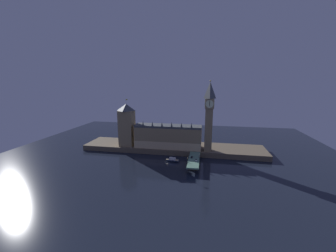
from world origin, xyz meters
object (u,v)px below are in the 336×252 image
(pedestrian_mid_walk, at_px, (199,157))
(boat_upstream, at_px, (172,160))
(street_lamp_mid, at_px, (199,156))
(car_southbound_lead, at_px, (196,160))
(street_lamp_near, at_px, (187,160))
(victoria_tower, at_px, (127,125))
(car_northbound_lead, at_px, (192,157))
(pedestrian_far_rail, at_px, (190,154))
(clock_tower, at_px, (209,114))

(pedestrian_mid_walk, relative_size, boat_upstream, 0.12)
(street_lamp_mid, bearing_deg, car_southbound_lead, -121.67)
(street_lamp_near, height_order, street_lamp_mid, street_lamp_near)
(victoria_tower, xyz_separation_m, street_lamp_mid, (89.81, -34.83, -21.55))
(car_southbound_lead, height_order, street_lamp_near, street_lamp_near)
(street_lamp_mid, bearing_deg, victoria_tower, 158.80)
(car_northbound_lead, relative_size, street_lamp_mid, 0.72)
(pedestrian_mid_walk, distance_m, street_lamp_near, 21.53)
(pedestrian_far_rail, bearing_deg, clock_tower, 47.89)
(victoria_tower, relative_size, car_southbound_lead, 13.28)
(street_lamp_mid, distance_m, boat_upstream, 30.27)
(victoria_tower, relative_size, pedestrian_mid_walk, 31.34)
(victoria_tower, relative_size, street_lamp_near, 8.63)
(car_northbound_lead, height_order, boat_upstream, car_northbound_lead)
(car_southbound_lead, xyz_separation_m, pedestrian_mid_walk, (2.46, 8.58, 0.24))
(pedestrian_mid_walk, relative_size, street_lamp_near, 0.28)
(car_southbound_lead, distance_m, boat_upstream, 28.20)
(clock_tower, xyz_separation_m, pedestrian_mid_walk, (-8.79, -26.63, -40.46))
(car_northbound_lead, distance_m, car_southbound_lead, 9.45)
(boat_upstream, bearing_deg, pedestrian_far_rail, 12.39)
(car_northbound_lead, distance_m, pedestrian_far_rail, 7.00)
(pedestrian_far_rail, xyz_separation_m, street_lamp_near, (-0.40, -24.69, 3.18))
(street_lamp_near, bearing_deg, victoria_tower, 147.96)
(clock_tower, xyz_separation_m, street_lamp_mid, (-8.39, -30.58, -37.65))
(pedestrian_mid_walk, height_order, boat_upstream, pedestrian_mid_walk)
(car_northbound_lead, distance_m, pedestrian_mid_walk, 7.40)
(victoria_tower, xyz_separation_m, pedestrian_mid_walk, (89.41, -30.88, -24.36))
(victoria_tower, distance_m, street_lamp_mid, 98.71)
(pedestrian_mid_walk, bearing_deg, street_lamp_near, -118.74)
(boat_upstream, bearing_deg, pedestrian_mid_walk, -4.19)
(car_southbound_lead, bearing_deg, pedestrian_mid_walk, 74.01)
(street_lamp_near, bearing_deg, street_lamp_mid, 54.15)
(pedestrian_mid_walk, height_order, pedestrian_far_rail, pedestrian_far_rail)
(street_lamp_mid, xyz_separation_m, boat_upstream, (-28.34, 6.00, -8.79))
(clock_tower, distance_m, pedestrian_mid_walk, 49.22)
(victoria_tower, xyz_separation_m, street_lamp_near, (79.17, -49.55, -21.17))
(victoria_tower, bearing_deg, street_lamp_near, -32.04)
(pedestrian_mid_walk, bearing_deg, street_lamp_mid, -84.22)
(car_southbound_lead, height_order, pedestrian_mid_walk, pedestrian_mid_walk)
(victoria_tower, relative_size, car_northbound_lead, 13.26)
(victoria_tower, height_order, street_lamp_mid, victoria_tower)
(car_northbound_lead, xyz_separation_m, boat_upstream, (-20.56, 2.57, -5.65))
(car_southbound_lead, distance_m, pedestrian_far_rail, 16.37)
(car_northbound_lead, relative_size, pedestrian_mid_walk, 2.36)
(boat_upstream, bearing_deg, victoria_tower, 154.87)
(victoria_tower, distance_m, pedestrian_far_rail, 86.84)
(clock_tower, relative_size, boat_upstream, 5.05)
(clock_tower, height_order, victoria_tower, clock_tower)
(clock_tower, distance_m, car_northbound_lead, 51.60)
(pedestrian_far_rail, xyz_separation_m, boat_upstream, (-18.10, -3.98, -5.99))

